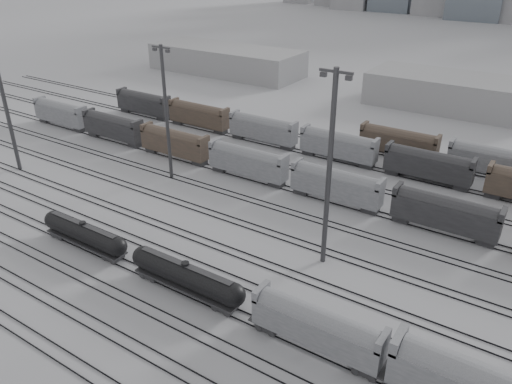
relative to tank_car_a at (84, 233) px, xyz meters
The scene contains 12 objects.
ground 15.11m from the tank_car_a, ahead, with size 900.00×900.00×0.00m, color #B7B7BC.
tracks 22.34m from the tank_car_a, 47.89° to the left, with size 220.00×71.50×0.16m.
tank_car_a is the anchor object (origin of this frame).
tank_car_b 18.04m from the tank_car_a, ahead, with size 16.56×2.76×4.09m.
hopper_car_a 35.28m from the tank_car_a, ahead, with size 14.08×2.80×5.04m.
light_mast_a 35.60m from the tank_car_a, 160.79° to the left, with size 4.33×0.69×27.05m.
light_mast_b 26.34m from the tank_car_a, 103.34° to the left, with size 3.71×0.59×23.20m.
light_mast_c 34.25m from the tank_car_a, 27.33° to the left, with size 4.07×0.65×25.45m.
bg_string_near 38.56m from the tank_car_a, 53.53° to the left, with size 151.00×3.00×5.60m.
bg_string_mid 57.38m from the tank_car_a, 54.99° to the left, with size 151.00×3.00×5.60m.
warehouse_left 104.27m from the tank_car_a, 115.62° to the left, with size 50.00×18.00×8.00m, color gray.
warehouse_mid 97.26m from the tank_car_a, 75.15° to the left, with size 40.00×18.00×8.00m, color gray.
Camera 1 is at (36.40, -34.79, 37.61)m, focal length 35.00 mm.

